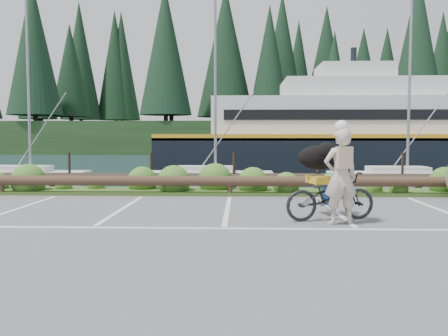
{
  "coord_description": "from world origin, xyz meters",
  "views": [
    {
      "loc": [
        0.32,
        -9.57,
        1.84
      ],
      "look_at": [
        -0.05,
        0.95,
        1.1
      ],
      "focal_mm": 38.0,
      "sensor_mm": 36.0,
      "label": 1
    }
  ],
  "objects": [
    {
      "name": "cyclist",
      "position": [
        2.37,
        0.16,
        0.99
      ],
      "size": [
        0.81,
        0.63,
        1.97
      ],
      "primitive_type": "imported",
      "rotation": [
        0.0,
        0.0,
        3.39
      ],
      "color": "beige",
      "rests_on": "ground"
    },
    {
      "name": "log_rail",
      "position": [
        0.0,
        4.6,
        0.0
      ],
      "size": [
        32.0,
        0.3,
        0.6
      ],
      "primitive_type": null,
      "color": "#443021",
      "rests_on": "ground"
    },
    {
      "name": "vegetation_strip",
      "position": [
        0.0,
        5.3,
        0.05
      ],
      "size": [
        34.0,
        1.6,
        0.1
      ],
      "primitive_type": "cube",
      "color": "#3D5B21",
      "rests_on": "ground"
    },
    {
      "name": "harbor_backdrop",
      "position": [
        0.39,
        78.47,
        -0.0
      ],
      "size": [
        170.0,
        160.0,
        30.0
      ],
      "color": "#1A2F3F",
      "rests_on": "ground"
    },
    {
      "name": "dog",
      "position": [
        2.1,
        1.23,
        1.32
      ],
      "size": [
        0.68,
        1.03,
        0.55
      ],
      "primitive_type": "ellipsoid",
      "rotation": [
        0.0,
        0.0,
        1.82
      ],
      "color": "black",
      "rests_on": "bicycle"
    },
    {
      "name": "bicycle",
      "position": [
        2.25,
        0.61,
        0.53
      ],
      "size": [
        2.11,
        1.17,
        1.05
      ],
      "primitive_type": "imported",
      "rotation": [
        0.0,
        0.0,
        1.82
      ],
      "color": "black",
      "rests_on": "ground"
    },
    {
      "name": "ground",
      "position": [
        0.0,
        0.0,
        0.0
      ],
      "size": [
        72.0,
        72.0,
        0.0
      ],
      "primitive_type": "plane",
      "color": "#535355"
    }
  ]
}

